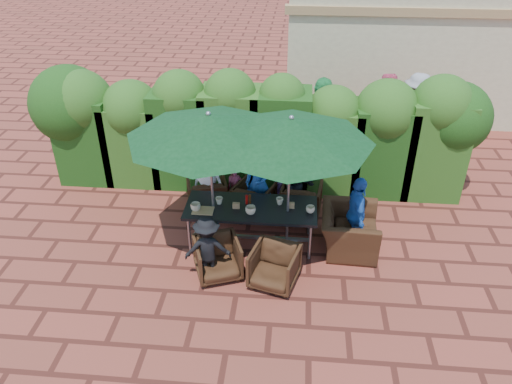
# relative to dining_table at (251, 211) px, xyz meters

# --- Properties ---
(ground) EXTENTS (80.00, 80.00, 0.00)m
(ground) POSITION_rel_dining_table_xyz_m (-0.10, -0.24, -0.67)
(ground) COLOR brown
(ground) RESTS_ON ground
(dining_table) EXTENTS (2.23, 0.90, 0.75)m
(dining_table) POSITION_rel_dining_table_xyz_m (0.00, 0.00, 0.00)
(dining_table) COLOR black
(dining_table) RESTS_ON ground
(umbrella_left) EXTENTS (2.65, 2.65, 2.46)m
(umbrella_left) POSITION_rel_dining_table_xyz_m (-0.64, -0.02, 1.54)
(umbrella_left) COLOR gray
(umbrella_left) RESTS_ON ground
(umbrella_right) EXTENTS (2.61, 2.61, 2.46)m
(umbrella_right) POSITION_rel_dining_table_xyz_m (0.62, -0.06, 1.54)
(umbrella_right) COLOR gray
(umbrella_right) RESTS_ON ground
(chair_far_left) EXTENTS (0.88, 0.85, 0.74)m
(chair_far_left) POSITION_rel_dining_table_xyz_m (-0.96, 1.05, -0.30)
(chair_far_left) COLOR black
(chair_far_left) RESTS_ON ground
(chair_far_mid) EXTENTS (0.86, 0.83, 0.70)m
(chair_far_mid) POSITION_rel_dining_table_xyz_m (-0.04, 0.94, -0.33)
(chair_far_mid) COLOR black
(chair_far_mid) RESTS_ON ground
(chair_far_right) EXTENTS (0.80, 0.76, 0.75)m
(chair_far_right) POSITION_rel_dining_table_xyz_m (0.86, 0.98, -0.30)
(chair_far_right) COLOR black
(chair_far_right) RESTS_ON ground
(chair_near_left) EXTENTS (0.87, 0.85, 0.71)m
(chair_near_left) POSITION_rel_dining_table_xyz_m (-0.45, -0.88, -0.32)
(chair_near_left) COLOR black
(chair_near_left) RESTS_ON ground
(chair_near_right) EXTENTS (0.84, 0.81, 0.71)m
(chair_near_right) POSITION_rel_dining_table_xyz_m (0.46, -1.01, -0.32)
(chair_near_right) COLOR black
(chair_near_right) RESTS_ON ground
(chair_end_right) EXTENTS (0.76, 1.13, 0.96)m
(chair_end_right) POSITION_rel_dining_table_xyz_m (1.68, 0.02, -0.20)
(chair_end_right) COLOR black
(chair_end_right) RESTS_ON ground
(adult_far_left) EXTENTS (0.67, 0.48, 1.23)m
(adult_far_left) POSITION_rel_dining_table_xyz_m (-0.90, 0.94, -0.06)
(adult_far_left) COLOR white
(adult_far_left) RESTS_ON ground
(adult_far_mid) EXTENTS (0.57, 0.49, 1.41)m
(adult_far_mid) POSITION_rel_dining_table_xyz_m (0.06, 0.90, 0.03)
(adult_far_mid) COLOR blue
(adult_far_mid) RESTS_ON ground
(adult_far_right) EXTENTS (0.64, 0.46, 1.23)m
(adult_far_right) POSITION_rel_dining_table_xyz_m (0.77, 0.97, -0.06)
(adult_far_right) COLOR black
(adult_far_right) RESTS_ON ground
(adult_near_left) EXTENTS (0.77, 0.44, 1.13)m
(adult_near_left) POSITION_rel_dining_table_xyz_m (-0.59, -0.95, -0.11)
(adult_near_left) COLOR black
(adult_near_left) RESTS_ON ground
(adult_end_right) EXTENTS (0.51, 0.85, 1.37)m
(adult_end_right) POSITION_rel_dining_table_xyz_m (1.78, 0.04, 0.01)
(adult_end_right) COLOR blue
(adult_end_right) RESTS_ON ground
(child_left) EXTENTS (0.37, 0.33, 0.85)m
(child_left) POSITION_rel_dining_table_xyz_m (-0.42, 1.12, -0.25)
(child_left) COLOR #D34A6D
(child_left) RESTS_ON ground
(child_right) EXTENTS (0.28, 0.24, 0.75)m
(child_right) POSITION_rel_dining_table_xyz_m (0.43, 1.15, -0.30)
(child_right) COLOR #7C4DA8
(child_right) RESTS_ON ground
(pedestrian_a) EXTENTS (1.58, 0.62, 1.67)m
(pedestrian_a) POSITION_rel_dining_table_xyz_m (1.28, 4.11, 0.16)
(pedestrian_a) COLOR green
(pedestrian_a) RESTS_ON ground
(pedestrian_b) EXTENTS (1.02, 0.85, 1.82)m
(pedestrian_b) POSITION_rel_dining_table_xyz_m (2.69, 4.06, 0.24)
(pedestrian_b) COLOR #D34A6D
(pedestrian_b) RESTS_ON ground
(pedestrian_c) EXTENTS (1.30, 0.93, 1.85)m
(pedestrian_c) POSITION_rel_dining_table_xyz_m (3.40, 4.03, 0.25)
(pedestrian_c) COLOR gray
(pedestrian_c) RESTS_ON ground
(cup_a) EXTENTS (0.17, 0.17, 0.14)m
(cup_a) POSITION_rel_dining_table_xyz_m (-0.91, -0.19, 0.14)
(cup_a) COLOR beige
(cup_a) RESTS_ON dining_table
(cup_b) EXTENTS (0.13, 0.13, 0.12)m
(cup_b) POSITION_rel_dining_table_xyz_m (-0.55, 0.06, 0.14)
(cup_b) COLOR beige
(cup_b) RESTS_ON dining_table
(cup_c) EXTENTS (0.18, 0.18, 0.14)m
(cup_c) POSITION_rel_dining_table_xyz_m (0.01, -0.20, 0.15)
(cup_c) COLOR beige
(cup_c) RESTS_ON dining_table
(cup_d) EXTENTS (0.13, 0.13, 0.12)m
(cup_d) POSITION_rel_dining_table_xyz_m (0.48, 0.13, 0.13)
(cup_d) COLOR beige
(cup_d) RESTS_ON dining_table
(cup_e) EXTENTS (0.15, 0.15, 0.12)m
(cup_e) POSITION_rel_dining_table_xyz_m (1.00, -0.08, 0.13)
(cup_e) COLOR beige
(cup_e) RESTS_ON dining_table
(ketchup_bottle) EXTENTS (0.04, 0.04, 0.17)m
(ketchup_bottle) POSITION_rel_dining_table_xyz_m (-0.08, 0.09, 0.16)
(ketchup_bottle) COLOR #B20C0A
(ketchup_bottle) RESTS_ON dining_table
(sauce_bottle) EXTENTS (0.04, 0.04, 0.17)m
(sauce_bottle) POSITION_rel_dining_table_xyz_m (-0.03, 0.11, 0.16)
(sauce_bottle) COLOR #4C230C
(sauce_bottle) RESTS_ON dining_table
(serving_tray) EXTENTS (0.35, 0.25, 0.02)m
(serving_tray) POSITION_rel_dining_table_xyz_m (-0.78, -0.19, 0.08)
(serving_tray) COLOR #A88451
(serving_tray) RESTS_ON dining_table
(number_block_left) EXTENTS (0.12, 0.06, 0.10)m
(number_block_left) POSITION_rel_dining_table_xyz_m (-0.24, -0.06, 0.13)
(number_block_left) COLOR tan
(number_block_left) RESTS_ON dining_table
(number_block_right) EXTENTS (0.12, 0.06, 0.10)m
(number_block_right) POSITION_rel_dining_table_xyz_m (0.67, 0.04, 0.13)
(number_block_right) COLOR tan
(number_block_right) RESTS_ON dining_table
(hedge_wall) EXTENTS (9.10, 1.60, 2.46)m
(hedge_wall) POSITION_rel_dining_table_xyz_m (-0.27, 2.08, 0.67)
(hedge_wall) COLOR #14340E
(hedge_wall) RESTS_ON ground
(building) EXTENTS (6.20, 3.08, 3.20)m
(building) POSITION_rel_dining_table_xyz_m (3.40, 6.75, 0.93)
(building) COLOR beige
(building) RESTS_ON ground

